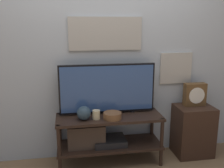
% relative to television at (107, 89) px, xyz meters
% --- Properties ---
extents(wall_back, '(6.40, 0.08, 2.70)m').
position_rel_television_xyz_m(wall_back, '(0.01, 0.16, 0.50)').
color(wall_back, '#B2BCC6').
rests_on(wall_back, ground_plane).
extents(media_console, '(1.17, 0.41, 0.56)m').
position_rel_television_xyz_m(media_console, '(-0.09, -0.09, -0.50)').
color(media_console, black).
rests_on(media_console, ground_plane).
extents(television, '(1.07, 0.05, 0.57)m').
position_rel_television_xyz_m(television, '(0.00, 0.00, 0.00)').
color(television, black).
rests_on(television, media_console).
extents(vase_round_glass, '(0.15, 0.15, 0.15)m').
position_rel_television_xyz_m(vase_round_glass, '(-0.28, -0.15, -0.22)').
color(vase_round_glass, '#2D4251').
rests_on(vase_round_glass, media_console).
extents(vase_wide_bowl, '(0.20, 0.20, 0.07)m').
position_rel_television_xyz_m(vase_wide_bowl, '(0.03, -0.17, -0.26)').
color(vase_wide_bowl, brown).
rests_on(vase_wide_bowl, media_console).
extents(candle_jar, '(0.08, 0.08, 0.10)m').
position_rel_television_xyz_m(candle_jar, '(-0.15, -0.15, -0.24)').
color(candle_jar, beige).
rests_on(candle_jar, media_console).
extents(side_table, '(0.44, 0.35, 0.61)m').
position_rel_television_xyz_m(side_table, '(1.03, -0.06, -0.55)').
color(side_table, '#382319').
rests_on(side_table, ground_plane).
extents(mantel_clock, '(0.26, 0.11, 0.27)m').
position_rel_television_xyz_m(mantel_clock, '(1.05, -0.01, -0.12)').
color(mantel_clock, brown).
rests_on(mantel_clock, side_table).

